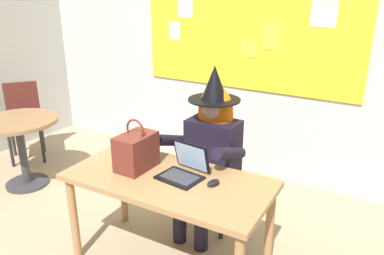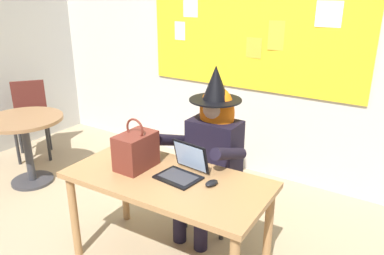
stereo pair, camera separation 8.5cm
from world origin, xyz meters
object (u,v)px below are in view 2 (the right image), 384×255
Objects in this scene: chair_spare_by_window at (31,115)px; computer_mouse at (212,183)px; chair_at_desk at (217,169)px; handbag at (136,150)px; side_table_round at (25,135)px; desk_main at (167,189)px; laptop at (183,169)px; person_costumed at (211,144)px.

computer_mouse is at bearing 26.04° from chair_spare_by_window.
handbag is at bearing -25.69° from chair_at_desk.
handbag reaches higher than chair_spare_by_window.
side_table_round is 0.86× the size of chair_spare_by_window.
handbag reaches higher than computer_mouse.
chair_spare_by_window is at bearing -179.03° from computer_mouse.
desk_main is at bearing -4.01° from chair_at_desk.
desk_main is 0.18m from laptop.
laptop is (0.08, -0.63, 0.28)m from chair_at_desk.
chair_at_desk is 1.13× the size of side_table_round.
desk_main is 0.36m from handbag.
chair_at_desk is 0.96× the size of chair_spare_by_window.
handbag is at bearing -160.69° from computer_mouse.
handbag is at bearing -27.25° from person_costumed.
chair_at_desk is 2.79× the size of laptop.
desk_main is at bearing 23.15° from chair_spare_by_window.
handbag is (-0.28, -0.70, 0.37)m from chair_at_desk.
side_table_round is at bearing -80.34° from chair_at_desk.
handbag reaches higher than side_table_round.
chair_spare_by_window is at bearing 165.05° from desk_main.
chair_at_desk is at bearing 38.41° from chair_spare_by_window.
handbag reaches higher than desk_main.
chair_at_desk is at bearing 129.68° from computer_mouse.
computer_mouse is at bearing 3.07° from laptop.
chair_at_desk reaches higher than computer_mouse.
desk_main is at bearing -1.08° from handbag.
side_table_round is (-2.31, 0.15, -0.20)m from computer_mouse.
computer_mouse is at bearing 12.60° from desk_main.
laptop reaches higher than computer_mouse.
laptop is at bearing 25.23° from chair_spare_by_window.
chair_at_desk reaches higher than side_table_round.
chair_spare_by_window is (-2.60, 0.11, -0.26)m from person_costumed.
desk_main is 2.00m from side_table_round.
desk_main is 14.07× the size of computer_mouse.
desk_main is at bearing -6.23° from side_table_round.
desk_main is 4.63× the size of laptop.
computer_mouse is at bearing -3.62° from side_table_round.
laptop reaches higher than side_table_round.
chair_at_desk is 2.05m from side_table_round.
side_table_round is (-2.00, -0.37, -0.23)m from person_costumed.
chair_at_desk is at bearing 103.19° from laptop.
chair_at_desk is 0.63× the size of person_costumed.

